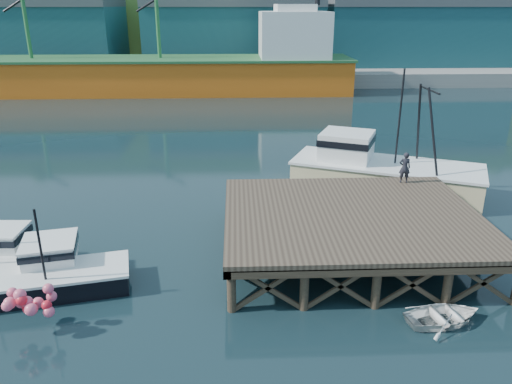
{
  "coord_description": "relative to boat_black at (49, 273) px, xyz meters",
  "views": [
    {
      "loc": [
        0.06,
        -21.52,
        11.35
      ],
      "look_at": [
        1.03,
        2.0,
        2.48
      ],
      "focal_mm": 35.0,
      "sensor_mm": 36.0,
      "label": 1
    }
  ],
  "objects": [
    {
      "name": "ground",
      "position": [
        7.89,
        2.72,
        -0.74
      ],
      "size": [
        300.0,
        300.0,
        0.0
      ],
      "primitive_type": "plane",
      "color": "black",
      "rests_on": "ground"
    },
    {
      "name": "wharf",
      "position": [
        13.39,
        2.53,
        1.2
      ],
      "size": [
        12.0,
        10.0,
        2.62
      ],
      "color": "brown",
      "rests_on": "ground"
    },
    {
      "name": "far_quay",
      "position": [
        7.89,
        72.72,
        0.26
      ],
      "size": [
        160.0,
        40.0,
        2.0
      ],
      "primitive_type": "cube",
      "color": "gray",
      "rests_on": "ground"
    },
    {
      "name": "warehouse_left",
      "position": [
        -27.11,
        67.72,
        5.76
      ],
      "size": [
        32.0,
        16.0,
        9.0
      ],
      "primitive_type": "cube",
      "color": "#1A5057",
      "rests_on": "far_quay"
    },
    {
      "name": "warehouse_mid",
      "position": [
        7.89,
        67.72,
        5.76
      ],
      "size": [
        28.0,
        16.0,
        9.0
      ],
      "primitive_type": "cube",
      "color": "#1A5057",
      "rests_on": "far_quay"
    },
    {
      "name": "warehouse_right",
      "position": [
        37.89,
        67.72,
        5.76
      ],
      "size": [
        30.0,
        16.0,
        9.0
      ],
      "primitive_type": "cube",
      "color": "#1A5057",
      "rests_on": "far_quay"
    },
    {
      "name": "cargo_ship",
      "position": [
        -0.57,
        50.72,
        2.57
      ],
      "size": [
        55.5,
        10.0,
        13.75
      ],
      "color": "orange",
      "rests_on": "ground"
    },
    {
      "name": "hillside",
      "position": [
        7.89,
        102.72,
        10.26
      ],
      "size": [
        220.0,
        50.0,
        22.0
      ],
      "primitive_type": "cube",
      "color": "#2D511E",
      "rests_on": "ground"
    },
    {
      "name": "boat_black",
      "position": [
        0.0,
        0.0,
        0.0
      ],
      "size": [
        6.87,
        5.7,
        4.03
      ],
      "rotation": [
        0.0,
        0.0,
        0.21
      ],
      "color": "black",
      "rests_on": "ground"
    },
    {
      "name": "trawler",
      "position": [
        17.16,
        10.82,
        0.87
      ],
      "size": [
        12.36,
        8.51,
        7.82
      ],
      "rotation": [
        0.0,
        0.0,
        -0.41
      ],
      "color": "beige",
      "rests_on": "ground"
    },
    {
      "name": "dinghy",
      "position": [
        15.73,
        -3.11,
        -0.43
      ],
      "size": [
        3.37,
        2.7,
        0.62
      ],
      "primitive_type": "imported",
      "rotation": [
        0.0,
        0.0,
        1.77
      ],
      "color": "white",
      "rests_on": "ground"
    },
    {
      "name": "dockworker",
      "position": [
        17.17,
        6.84,
        2.25
      ],
      "size": [
        0.68,
        0.49,
        1.72
      ],
      "primitive_type": "imported",
      "rotation": [
        0.0,
        0.0,
        3.01
      ],
      "color": "black",
      "rests_on": "wharf"
    }
  ]
}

